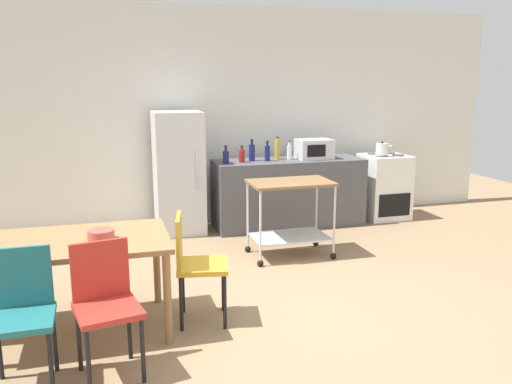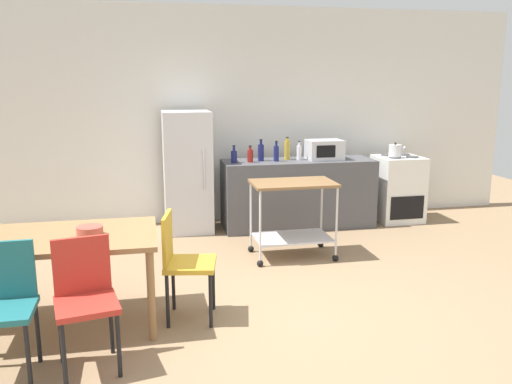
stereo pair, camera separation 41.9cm
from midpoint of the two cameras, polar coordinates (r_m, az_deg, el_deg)
The scene contains 19 objects.
ground_plane at distance 4.56m, azimuth 5.41°, elevation -13.07°, with size 12.00×12.00×0.00m, color #8C7051.
back_wall at distance 7.26m, azimuth -1.87°, elevation 8.25°, with size 8.40×0.12×2.90m, color silver.
kitchen_counter at distance 7.04m, azimuth 6.27°, elevation -0.17°, with size 2.00×0.64×0.90m, color #4C4C51.
dining_table at distance 4.31m, azimuth -18.04°, elevation -5.57°, with size 1.50×0.90×0.75m.
chair_teal at distance 3.79m, azimuth -22.88°, elevation -10.88°, with size 0.41×0.41×0.89m.
chair_red at distance 3.71m, azimuth -14.98°, elevation -10.77°, with size 0.47×0.47×0.89m.
chair_mustard at distance 4.29m, azimuth -5.23°, elevation -7.24°, with size 0.47×0.47×0.89m.
stove_oven at distance 7.62m, azimuth 16.65°, elevation 0.35°, with size 0.60×0.61×0.92m.
refrigerator at distance 6.77m, azimuth -5.69°, elevation 2.16°, with size 0.60×0.63×1.55m.
kitchen_cart at distance 5.78m, azimuth 6.08°, elevation -1.60°, with size 0.91×0.57×0.85m.
bottle_sparkling_water at distance 6.67m, azimuth -0.60°, elevation 3.91°, with size 0.08×0.08×0.23m.
bottle_soy_sauce at distance 6.72m, azimuth 1.15°, elevation 3.97°, with size 0.08×0.08×0.21m.
bottle_hot_sauce at distance 6.83m, azimuth 2.29°, elevation 4.35°, with size 0.08×0.08×0.28m.
bottle_vinegar at distance 6.82m, azimuth 3.98°, elevation 4.24°, with size 0.07×0.07×0.26m.
bottle_sesame_oil at distance 6.97m, azimuth 5.13°, elevation 4.58°, with size 0.08×0.08×0.30m.
bottle_olive_oil at distance 6.96m, azimuth 6.41°, elevation 4.30°, with size 0.06×0.06×0.25m.
microwave at distance 7.04m, azimuth 9.15°, elevation 4.55°, with size 0.46×0.35×0.26m.
fruit_bowl at distance 4.20m, azimuth -14.89°, elevation -4.15°, with size 0.20×0.20×0.08m, color #B24C3F.
kettle at distance 7.39m, azimuth 16.46°, elevation 4.33°, with size 0.24×0.17×0.19m.
Camera 2 is at (-1.05, -3.99, 1.93)m, focal length 36.85 mm.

